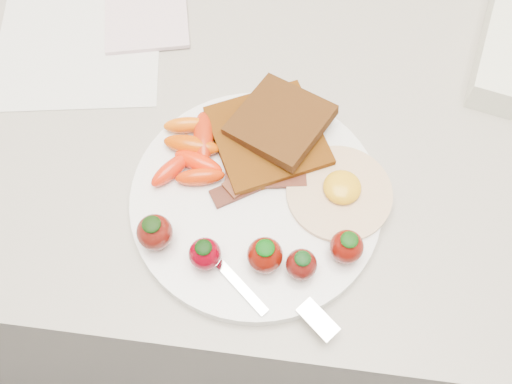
# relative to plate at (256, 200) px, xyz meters

# --- Properties ---
(counter) EXTENTS (2.00, 0.60, 0.90)m
(counter) POSITION_rel_plate_xyz_m (0.01, 0.14, -0.46)
(counter) COLOR gray
(counter) RESTS_ON ground
(plate) EXTENTS (0.27, 0.27, 0.02)m
(plate) POSITION_rel_plate_xyz_m (0.00, 0.00, 0.00)
(plate) COLOR white
(plate) RESTS_ON counter
(toast_lower) EXTENTS (0.15, 0.15, 0.01)m
(toast_lower) POSITION_rel_plate_xyz_m (0.00, 0.07, 0.02)
(toast_lower) COLOR black
(toast_lower) RESTS_ON plate
(toast_upper) EXTENTS (0.13, 0.13, 0.02)m
(toast_upper) POSITION_rel_plate_xyz_m (0.02, 0.08, 0.03)
(toast_upper) COLOR black
(toast_upper) RESTS_ON toast_lower
(fried_egg) EXTENTS (0.13, 0.13, 0.02)m
(fried_egg) POSITION_rel_plate_xyz_m (0.09, 0.01, 0.01)
(fried_egg) COLOR beige
(fried_egg) RESTS_ON plate
(bacon_strips) EXTENTS (0.10, 0.09, 0.01)m
(bacon_strips) POSITION_rel_plate_xyz_m (-0.00, 0.02, 0.01)
(bacon_strips) COLOR black
(bacon_strips) RESTS_ON plate
(baby_carrots) EXTENTS (0.08, 0.11, 0.02)m
(baby_carrots) POSITION_rel_plate_xyz_m (-0.07, 0.04, 0.02)
(baby_carrots) COLOR #C14000
(baby_carrots) RESTS_ON plate
(strawberries) EXTENTS (0.23, 0.06, 0.04)m
(strawberries) POSITION_rel_plate_xyz_m (0.00, -0.07, 0.03)
(strawberries) COLOR #5C120B
(strawberries) RESTS_ON plate
(fork) EXTENTS (0.15, 0.09, 0.00)m
(fork) POSITION_rel_plate_xyz_m (0.03, -0.11, 0.01)
(fork) COLOR silver
(fork) RESTS_ON plate
(paper_sheet) EXTENTS (0.25, 0.30, 0.00)m
(paper_sheet) POSITION_rel_plate_xyz_m (-0.26, 0.23, -0.01)
(paper_sheet) COLOR white
(paper_sheet) RESTS_ON counter
(notepad) EXTENTS (0.14, 0.17, 0.01)m
(notepad) POSITION_rel_plate_xyz_m (-0.18, 0.26, -0.00)
(notepad) COLOR silver
(notepad) RESTS_ON paper_sheet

